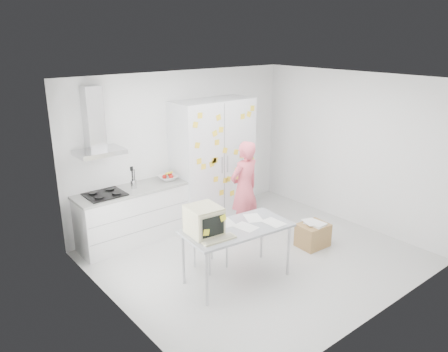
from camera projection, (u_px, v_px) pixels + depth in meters
floor at (257, 257)px, 6.77m from camera, size 4.50×4.00×0.02m
walls at (227, 163)px, 6.88m from camera, size 4.52×4.01×2.70m
ceiling at (261, 80)px, 5.92m from camera, size 4.50×4.00×0.02m
counter_run at (133, 214)px, 7.15m from camera, size 1.84×0.63×1.28m
range_hood at (95, 128)px, 6.52m from camera, size 0.70×0.48×1.01m
tall_cabinet at (213, 160)px, 7.93m from camera, size 1.50×0.68×2.20m
person at (244, 189)px, 7.30m from camera, size 0.62×0.43×1.64m
desk at (217, 225)px, 5.76m from camera, size 1.54×0.88×1.18m
chair at (207, 234)px, 6.37m from camera, size 0.44×0.44×0.92m
cardboard_box at (313, 235)px, 7.06m from camera, size 0.50×0.41×0.42m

